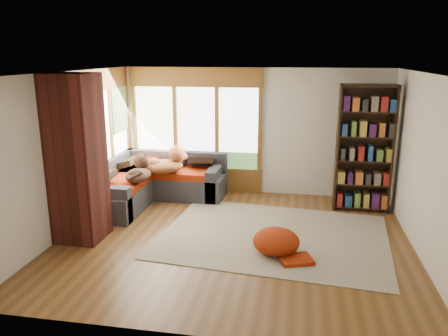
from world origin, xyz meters
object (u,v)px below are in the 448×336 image
at_px(bookshelf, 364,149).
at_px(dog_tan, 166,164).
at_px(pouf, 276,241).
at_px(brick_chimney, 77,159).
at_px(area_rug, 273,236).
at_px(sectional_sofa, 152,184).
at_px(dog_brindle, 139,172).

height_order(bookshelf, dog_tan, bookshelf).
bearing_deg(pouf, brick_chimney, 179.45).
relative_size(area_rug, pouf, 5.17).
relative_size(brick_chimney, sectional_sofa, 1.18).
relative_size(area_rug, dog_brindle, 4.62).
xyz_separation_m(dog_tan, dog_brindle, (-0.34, -0.57, -0.04)).
bearing_deg(dog_tan, bookshelf, -25.87).
xyz_separation_m(pouf, dog_tan, (-2.29, 1.98, 0.57)).
distance_m(sectional_sofa, dog_tan, 0.60).
distance_m(pouf, dog_brindle, 3.03).
relative_size(sectional_sofa, bookshelf, 0.94).
relative_size(pouf, dog_tan, 0.72).
distance_m(bookshelf, dog_brindle, 4.18).
bearing_deg(dog_tan, dog_brindle, -149.78).
height_order(brick_chimney, bookshelf, brick_chimney).
xyz_separation_m(brick_chimney, bookshelf, (4.54, 2.13, -0.13)).
relative_size(brick_chimney, dog_tan, 2.70).
xyz_separation_m(bookshelf, dog_brindle, (-4.09, -0.75, -0.44)).
relative_size(sectional_sofa, dog_tan, 2.29).
height_order(sectional_sofa, pouf, sectional_sofa).
bearing_deg(dog_brindle, brick_chimney, 155.35).
bearing_deg(sectional_sofa, brick_chimney, -99.92).
xyz_separation_m(sectional_sofa, dog_brindle, (0.01, -0.67, 0.43)).
distance_m(dog_tan, dog_brindle, 0.67).
bearing_deg(area_rug, bookshelf, 45.31).
height_order(brick_chimney, sectional_sofa, brick_chimney).
height_order(brick_chimney, pouf, brick_chimney).
bearing_deg(pouf, sectional_sofa, 141.82).
bearing_deg(bookshelf, pouf, -123.89).
xyz_separation_m(pouf, dog_brindle, (-2.63, 1.41, 0.54)).
distance_m(bookshelf, pouf, 2.78).
bearing_deg(bookshelf, dog_brindle, -169.55).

